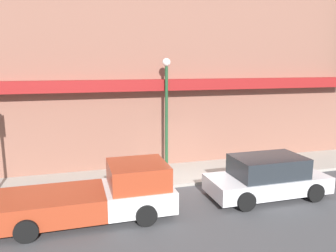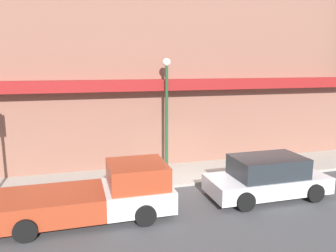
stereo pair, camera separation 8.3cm
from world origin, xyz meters
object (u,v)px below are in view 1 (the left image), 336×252
street_lamp (166,100)px  parked_car (267,177)px  fire_hydrant (132,174)px  pickup_truck (100,195)px

street_lamp → parked_car: bearing=-53.5°
fire_hydrant → parked_car: bearing=-28.8°
street_lamp → pickup_truck: bearing=-131.1°
pickup_truck → parked_car: 6.14m
pickup_truck → street_lamp: size_ratio=1.09×
fire_hydrant → street_lamp: size_ratio=0.13×
pickup_truck → fire_hydrant: size_ratio=8.51×
pickup_truck → street_lamp: 5.67m
street_lamp → fire_hydrant: bearing=-145.9°
fire_hydrant → street_lamp: bearing=34.1°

